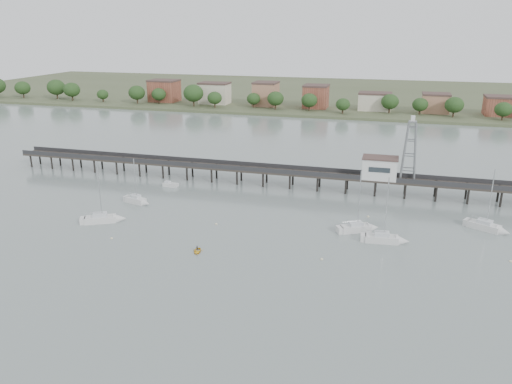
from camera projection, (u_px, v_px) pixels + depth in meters
The scene contains 14 objects.
ground_plane at pixel (185, 305), 73.23m from camera, with size 500.00×500.00×0.00m, color slate.
pier at pixel (278, 172), 126.86m from camera, with size 150.00×5.00×5.50m.
pier_building at pixel (380, 168), 119.59m from camera, with size 8.40×5.40×5.30m.
lattice_tower at pixel (410, 152), 116.54m from camera, with size 3.20×3.20×15.50m.
sailboat_c at pixel (361, 228), 99.62m from camera, with size 8.18×5.81×13.27m.
sailboat_b at pixel (139, 201), 114.95m from camera, with size 6.90×3.59×11.10m.
sailboat_e at pixel (491, 228), 99.60m from camera, with size 8.33×5.96×13.51m.
sailboat_d at pixel (389, 239), 94.30m from camera, with size 8.38×3.09×13.57m.
sailboat_a at pixel (107, 219), 104.31m from camera, with size 8.60×6.05×13.89m.
white_tender at pixel (170, 185), 127.34m from camera, with size 4.03×2.01×1.51m.
yellow_dinghy at pixel (197, 252), 90.51m from camera, with size 1.89×0.55×2.64m, color yellow.
dinghy_occupant at pixel (197, 252), 90.51m from camera, with size 0.37×1.02×0.24m, color black.
mooring_buoys at pixel (264, 234), 98.26m from camera, with size 83.19×25.63×0.39m.
far_shore at pixel (348, 94), 291.78m from camera, with size 500.00×170.00×10.40m.
Camera 1 is at (27.26, -59.04, 38.99)m, focal length 35.00 mm.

